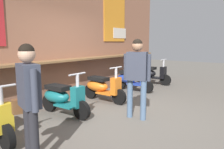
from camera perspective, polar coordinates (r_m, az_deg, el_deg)
ground_plane at (r=4.83m, az=2.22°, el=-10.72°), size 28.68×28.68×0.00m
market_stall_facade at (r=5.93m, az=-14.36°, el=10.47°), size 10.24×0.61×3.65m
scooter_teal at (r=4.91m, az=-13.06°, el=-5.90°), size 0.46×1.40×0.97m
scooter_orange at (r=5.89m, az=-2.70°, el=-3.26°), size 0.46×1.40×0.97m
scooter_blue at (r=7.13m, az=5.04°, el=-1.20°), size 0.46×1.40×0.97m
scooter_black at (r=8.43m, az=10.28°, el=0.21°), size 0.46×1.40×0.97m
shopper_with_handbag at (r=2.96m, az=-21.11°, el=-4.72°), size 0.36×0.65×1.58m
shopper_browsing at (r=4.45m, az=6.59°, el=1.10°), size 0.30×0.55×1.66m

